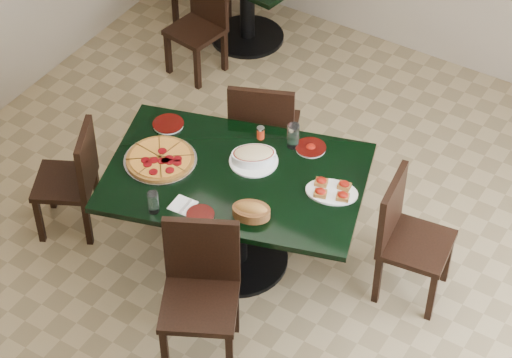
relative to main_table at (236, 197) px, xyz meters
The scene contains 18 objects.
floor 0.59m from the main_table, 15.42° to the right, with size 5.50×5.50×0.00m, color olive.
main_table is the anchor object (origin of this frame).
chair_far 0.73m from the main_table, 108.21° to the left, with size 0.56×0.56×0.92m.
chair_near 0.69m from the main_table, 74.38° to the right, with size 0.58×0.58×0.92m.
chair_right 1.04m from the main_table, 19.54° to the left, with size 0.45×0.45×0.86m.
chair_left 1.10m from the main_table, 165.17° to the right, with size 0.51×0.51×0.81m.
back_chair_near 2.11m from the main_table, 129.97° to the left, with size 0.42×0.42×0.80m.
pepperoni_pizza 0.51m from the main_table, 163.24° to the right, with size 0.45×0.45×0.04m.
lasagna_casserole 0.28m from the main_table, 78.99° to the left, with size 0.32×0.30×0.09m.
bread_basket 0.42m from the main_table, 42.81° to the right, with size 0.26×0.22×0.09m.
bruschetta_platter 0.62m from the main_table, 16.24° to the left, with size 0.36×0.30×0.05m.
side_plate_near 0.44m from the main_table, 87.98° to the right, with size 0.16×0.16×0.02m.
side_plate_far_r 0.55m from the main_table, 59.10° to the left, with size 0.19×0.19×0.03m.
side_plate_far_l 0.66m from the main_table, 164.82° to the left, with size 0.20×0.20×0.02m.
napkin_setting 0.44m from the main_table, 107.08° to the right, with size 0.14×0.14×0.01m.
water_glass_a 0.51m from the main_table, 68.78° to the left, with size 0.08×0.08×0.16m, color white.
water_glass_b 0.61m from the main_table, 114.84° to the right, with size 0.06×0.06×0.14m, color white.
pepper_shaker 0.43m from the main_table, 97.79° to the left, with size 0.05×0.05×0.08m.
Camera 1 is at (2.26, -3.60, 4.79)m, focal length 70.00 mm.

